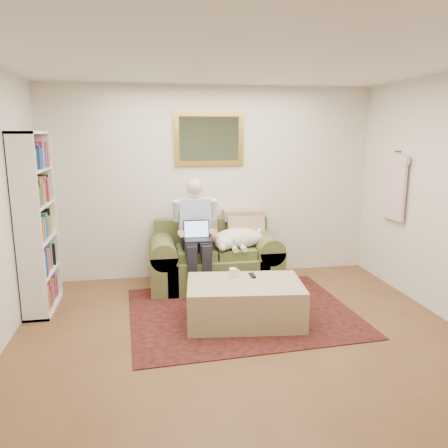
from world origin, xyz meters
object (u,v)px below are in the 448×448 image
object	(u,v)px
ottoman	(245,302)
coffee_mug	(233,273)
seated_man	(196,236)
bookshelf	(36,223)
sleeping_dog	(238,238)
sofa	(215,263)
laptop	(197,235)

from	to	relation	value
ottoman	coffee_mug	size ratio (longest dim) A/B	12.01
seated_man	bookshelf	xyz separation A→B (m)	(-1.81, -0.29, 0.29)
sleeping_dog	ottoman	xyz separation A→B (m)	(-0.16, -1.12, -0.42)
sofa	ottoman	distance (m)	1.21
ottoman	bookshelf	size ratio (longest dim) A/B	0.60
sofa	coffee_mug	xyz separation A→B (m)	(0.05, -1.01, 0.20)
coffee_mug	sofa	bearing A→B (deg)	92.75
sofa	coffee_mug	bearing A→B (deg)	-87.25
sleeping_dog	bookshelf	bearing A→B (deg)	-171.45
sleeping_dog	seated_man	bearing A→B (deg)	-172.87
sofa	bookshelf	world-z (taller)	bookshelf
laptop	ottoman	size ratio (longest dim) A/B	0.27
bookshelf	sleeping_dog	bearing A→B (deg)	8.55
sofa	coffee_mug	world-z (taller)	sofa
sofa	coffee_mug	size ratio (longest dim) A/B	16.80
coffee_mug	bookshelf	bearing A→B (deg)	164.91
seated_man	bookshelf	bearing A→B (deg)	-171.01
sleeping_dog	bookshelf	size ratio (longest dim) A/B	0.35
bookshelf	sofa	bearing A→B (deg)	12.05
seated_man	laptop	xyz separation A→B (m)	(0.00, -0.07, 0.03)
seated_man	sleeping_dog	xyz separation A→B (m)	(0.55, 0.07, -0.06)
seated_man	ottoman	distance (m)	1.22
sofa	seated_man	bearing A→B (deg)	-148.55
sofa	seated_man	size ratio (longest dim) A/B	1.19
seated_man	sleeping_dog	bearing A→B (deg)	7.13
bookshelf	coffee_mug	bearing A→B (deg)	-15.09
sleeping_dog	sofa	bearing A→B (deg)	164.26
seated_man	bookshelf	distance (m)	1.86
laptop	sleeping_dog	xyz separation A→B (m)	(0.55, 0.13, -0.10)
ottoman	laptop	bearing A→B (deg)	111.57
coffee_mug	laptop	bearing A→B (deg)	110.79
coffee_mug	sleeping_dog	bearing A→B (deg)	74.72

